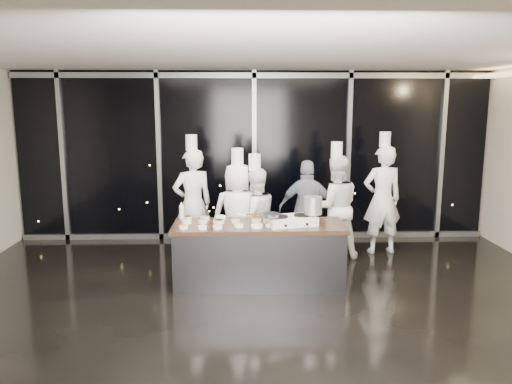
% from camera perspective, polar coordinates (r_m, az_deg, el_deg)
% --- Properties ---
extents(ground, '(9.00, 9.00, 0.00)m').
position_cam_1_polar(ground, '(6.59, 0.60, -13.21)').
color(ground, black).
rests_on(ground, ground).
extents(room_shell, '(9.02, 7.02, 3.21)m').
position_cam_1_polar(room_shell, '(6.06, 2.32, 6.67)').
color(room_shell, beige).
rests_on(room_shell, ground).
extents(window_wall, '(8.90, 0.11, 3.20)m').
position_cam_1_polar(window_wall, '(9.52, -0.21, 4.11)').
color(window_wall, black).
rests_on(window_wall, ground).
extents(demo_counter, '(2.46, 0.86, 0.90)m').
position_cam_1_polar(demo_counter, '(7.27, 0.32, -7.09)').
color(demo_counter, '#36363B').
rests_on(demo_counter, ground).
extents(stove, '(0.77, 0.58, 0.14)m').
position_cam_1_polar(stove, '(7.11, 4.01, -3.25)').
color(stove, white).
rests_on(stove, demo_counter).
extents(frying_pan, '(0.49, 0.33, 0.04)m').
position_cam_1_polar(frying_pan, '(6.98, 1.52, -2.65)').
color(frying_pan, gray).
rests_on(frying_pan, stove).
extents(stock_pot, '(0.31, 0.31, 0.26)m').
position_cam_1_polar(stock_pot, '(7.17, 6.54, -1.51)').
color(stock_pot, '#A9A9AB').
rests_on(stock_pot, stove).
extents(prep_bowls, '(1.31, 0.73, 0.05)m').
position_cam_1_polar(prep_bowls, '(7.16, -3.97, -3.47)').
color(prep_bowls, white).
rests_on(prep_bowls, demo_counter).
extents(squeeze_bottle, '(0.07, 0.07, 0.26)m').
position_cam_1_polar(squeeze_bottle, '(7.50, -8.51, -2.15)').
color(squeeze_bottle, white).
rests_on(squeeze_bottle, demo_counter).
extents(chef_far_left, '(0.80, 0.68, 2.10)m').
position_cam_1_polar(chef_far_left, '(8.41, -7.24, -1.28)').
color(chef_far_left, white).
rests_on(chef_far_left, ground).
extents(chef_left, '(0.84, 0.56, 1.91)m').
position_cam_1_polar(chef_left, '(7.95, -2.11, -2.58)').
color(chef_left, white).
rests_on(chef_left, ground).
extents(chef_center, '(0.95, 0.87, 1.82)m').
position_cam_1_polar(chef_center, '(7.97, -0.15, -2.89)').
color(chef_center, white).
rests_on(chef_center, ground).
extents(guest, '(1.02, 0.55, 1.66)m').
position_cam_1_polar(guest, '(8.50, 5.91, -1.95)').
color(guest, '#151E3B').
rests_on(guest, ground).
extents(chef_right, '(0.89, 0.71, 1.98)m').
position_cam_1_polar(chef_right, '(8.51, 9.02, -1.65)').
color(chef_right, white).
rests_on(chef_right, ground).
extents(chef_side, '(0.75, 0.54, 2.12)m').
position_cam_1_polar(chef_side, '(8.93, 14.23, -0.75)').
color(chef_side, white).
rests_on(chef_side, ground).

